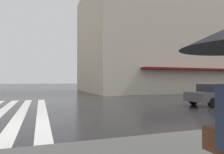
{
  "coord_description": "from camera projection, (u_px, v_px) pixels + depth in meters",
  "views": [
    {
      "loc": [
        -8.06,
        -0.33,
        1.64
      ],
      "look_at": [
        5.16,
        -4.95,
        1.89
      ],
      "focal_mm": 33.01,
      "sensor_mm": 36.0,
      "label": 1
    }
  ],
  "objects": [
    {
      "name": "ground_plane",
      "position": [
        30.0,
        126.0,
        7.47
      ],
      "size": [
        220.0,
        220.0,
        0.0
      ],
      "primitive_type": "plane",
      "color": "black"
    },
    {
      "name": "car_dark_grey",
      "position": [
        218.0,
        94.0,
        13.62
      ],
      "size": [
        1.85,
        4.1,
        1.41
      ],
      "color": "#4C4C51",
      "rests_on": "ground_plane"
    },
    {
      "name": "haussmann_block_corner",
      "position": [
        173.0,
        36.0,
        33.98
      ],
      "size": [
        17.33,
        29.12,
        18.39
      ],
      "color": "beige",
      "rests_on": "ground_plane"
    }
  ]
}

